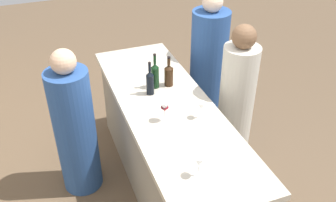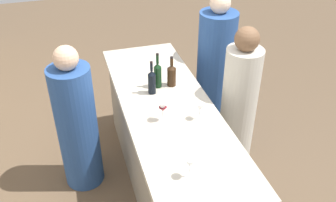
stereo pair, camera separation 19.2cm
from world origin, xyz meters
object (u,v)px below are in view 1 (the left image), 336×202
Objects in this scene: wine_bottle_leftmost_near_black at (150,82)px; wine_glass_near_center at (165,108)px; person_left_guest at (208,71)px; person_center_guest at (235,110)px; wine_bottle_center_dark_green at (155,75)px; wine_glass_near_right at (199,163)px; wine_bottle_second_left_amber_brown at (169,75)px; person_right_guest at (75,129)px; wine_glass_near_left at (201,107)px.

wine_bottle_leftmost_near_black is 0.41m from wine_glass_near_center.
person_center_guest is at bearing 75.05° from person_left_guest.
wine_bottle_center_dark_green is at bearing -4.82° from person_center_guest.
person_left_guest reaches higher than wine_bottle_center_dark_green.
wine_glass_near_right is (-1.06, 0.02, -0.01)m from wine_bottle_leftmost_near_black.
person_right_guest is at bearing 88.82° from wine_bottle_second_left_amber_brown.
wine_glass_near_center is 0.93m from person_right_guest.
wine_bottle_second_left_amber_brown is 1.97× the size of wine_glass_near_left.
wine_bottle_center_dark_green is at bearing 18.47° from wine_glass_near_left.
wine_glass_near_right is 0.10× the size of person_left_guest.
wine_bottle_second_left_amber_brown is 0.18× the size of person_left_guest.
wine_bottle_leftmost_near_black is 1.06m from wine_glass_near_right.
person_center_guest is (0.18, -0.75, -0.33)m from wine_glass_near_center.
wine_glass_near_right is (-1.15, 0.10, -0.01)m from wine_bottle_center_dark_green.
wine_bottle_leftmost_near_black is 0.12m from wine_bottle_center_dark_green.
wine_bottle_leftmost_near_black is at bearing 111.19° from wine_bottle_second_left_amber_brown.
wine_glass_near_left is 0.65m from wine_glass_near_right.
person_center_guest is 1.09× the size of person_right_guest.
wine_glass_near_right is 1.39m from person_right_guest.
wine_glass_near_center is 1.29m from person_left_guest.
wine_glass_near_left is 0.85× the size of wine_glass_near_center.
person_right_guest reaches higher than wine_glass_near_left.
person_left_guest reaches higher than wine_bottle_leftmost_near_black.
wine_bottle_second_left_amber_brown is at bearing 26.34° from person_left_guest.
wine_glass_near_left is 0.62m from person_center_guest.
wine_glass_near_center is 1.08× the size of wine_glass_near_right.
wine_bottle_leftmost_near_black is 0.55m from wine_glass_near_left.
wine_bottle_center_dark_green is 2.28× the size of wine_glass_near_left.
person_left_guest reaches higher than wine_glass_near_left.
person_right_guest reaches higher than wine_bottle_second_left_amber_brown.
wine_bottle_center_dark_green reaches higher than wine_glass_near_center.
person_right_guest is (0.57, 0.94, -0.39)m from wine_glass_near_left.
wine_bottle_center_dark_green is at bearing -5.91° from person_right_guest.
person_left_guest reaches higher than wine_bottle_second_left_amber_brown.
person_right_guest is (0.10, 0.68, -0.40)m from wine_bottle_leftmost_near_black.
person_center_guest is (-0.32, -0.66, -0.33)m from wine_bottle_center_dark_green.
person_center_guest is at bearing -18.31° from person_right_guest.
person_center_guest is (-0.23, -0.74, -0.32)m from wine_bottle_leftmost_near_black.
wine_bottle_center_dark_green is 0.21× the size of person_left_guest.
wine_bottle_second_left_amber_brown is at bearing -6.43° from person_right_guest.
wine_glass_near_center is (0.07, 0.28, 0.01)m from wine_glass_near_left.
person_center_guest is at bearing -107.52° from wine_bottle_leftmost_near_black.
person_left_guest reaches higher than person_right_guest.
wine_glass_near_center is 0.11× the size of person_left_guest.
wine_bottle_center_dark_green is 0.86m from person_right_guest.
wine_glass_near_left is (-0.57, -0.19, -0.02)m from wine_bottle_center_dark_green.
wine_glass_near_left is at bearing -173.67° from wine_bottle_second_left_amber_brown.
wine_glass_near_right is 1.17m from person_center_guest.
wine_bottle_leftmost_near_black is at bearing 28.87° from wine_glass_near_left.
wine_bottle_second_left_amber_brown is 0.20× the size of person_right_guest.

